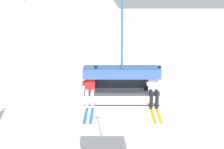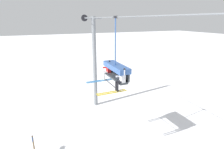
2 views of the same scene
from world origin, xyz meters
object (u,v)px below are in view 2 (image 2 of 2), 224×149
at_px(chairlift_chair, 116,69).
at_px(trail_sign, 34,145).
at_px(skier_red, 107,70).
at_px(skier_white, 121,79).
at_px(lift_tower_near, 94,61).

bearing_deg(chairlift_chair, trail_sign, -102.28).
xyz_separation_m(skier_red, skier_white, (2.00, 0.00, 0.00)).
xyz_separation_m(skier_white, trail_sign, (-2.10, -4.82, -4.29)).
height_order(skier_red, trail_sign, skier_red).
bearing_deg(skier_white, skier_red, 180.00).
distance_m(chairlift_chair, trail_sign, 6.90).
relative_size(lift_tower_near, trail_sign, 5.42).
relative_size(chairlift_chair, trail_sign, 2.40).
height_order(lift_tower_near, skier_red, lift_tower_near).
relative_size(chairlift_chair, skier_white, 2.26).
height_order(chairlift_chair, skier_white, chairlift_chair).
bearing_deg(skier_white, lift_tower_near, 172.88).
height_order(skier_white, trail_sign, skier_white).
height_order(skier_red, skier_white, same).
distance_m(chairlift_chair, skier_red, 1.06).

